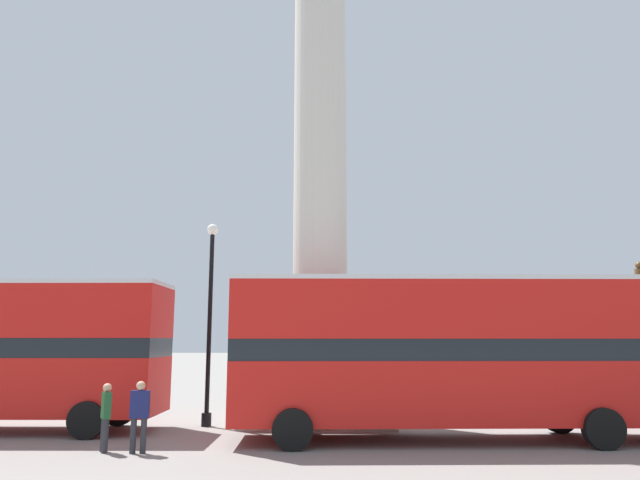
{
  "coord_description": "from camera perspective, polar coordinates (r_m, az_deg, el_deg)",
  "views": [
    {
      "loc": [
        1.03,
        -19.71,
        2.63
      ],
      "look_at": [
        0.0,
        0.0,
        6.1
      ],
      "focal_mm": 32.0,
      "sensor_mm": 36.0,
      "label": 1
    }
  ],
  "objects": [
    {
      "name": "pedestrian_by_plinth",
      "position": [
        14.79,
        -17.6,
        -16.17
      ],
      "size": [
        0.46,
        0.24,
        1.66
      ],
      "rotation": [
        0.0,
        0.0,
        3.29
      ],
      "color": "#28282D",
      "rests_on": "ground_plane"
    },
    {
      "name": "monument_column",
      "position": [
        20.31,
        0.0,
        3.76
      ],
      "size": [
        4.81,
        4.81,
        21.01
      ],
      "color": "beige",
      "rests_on": "ground_plane"
    },
    {
      "name": "pedestrian_near_lamp",
      "position": [
        15.22,
        -20.64,
        -15.99
      ],
      "size": [
        0.37,
        0.44,
        1.6
      ],
      "rotation": [
        0.0,
        0.0,
        2.15
      ],
      "color": "#28282D",
      "rests_on": "ground_plane"
    },
    {
      "name": "street_lamp",
      "position": [
        18.69,
        -10.98,
        -7.93
      ],
      "size": [
        0.36,
        0.36,
        6.39
      ],
      "color": "black",
      "rests_on": "ground_plane"
    },
    {
      "name": "ground_plane",
      "position": [
        19.91,
        0.0,
        -17.57
      ],
      "size": [
        200.0,
        200.0,
        0.0
      ],
      "primitive_type": "plane",
      "color": "gray"
    },
    {
      "name": "bus_a",
      "position": [
        16.02,
        11.41,
        -10.7
      ],
      "size": [
        11.0,
        3.43,
        4.29
      ],
      "rotation": [
        0.0,
        0.0,
        0.07
      ],
      "color": "red",
      "rests_on": "ground_plane"
    }
  ]
}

